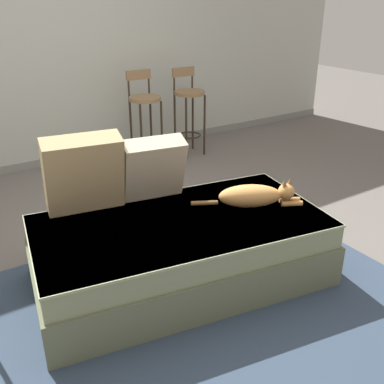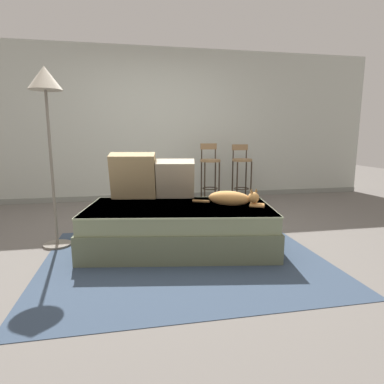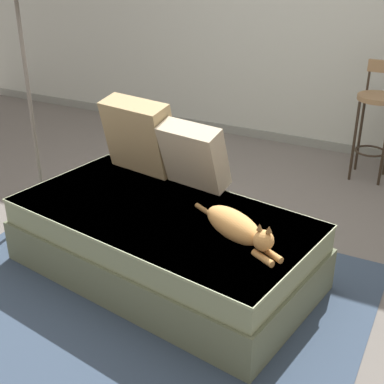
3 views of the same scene
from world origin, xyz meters
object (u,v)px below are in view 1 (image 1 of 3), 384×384
object	(u,v)px
couch	(181,250)
throw_pillow_middle	(153,168)
bar_stool_near_window	(145,109)
cat	(255,196)
bar_stool_by_doorway	(189,103)
throw_pillow_corner	(83,173)

from	to	relation	value
couch	throw_pillow_middle	distance (m)	0.58
bar_stool_near_window	cat	bearing A→B (deg)	-98.48
throw_pillow_middle	bar_stool_near_window	size ratio (longest dim) A/B	0.46
couch	bar_stool_near_window	distance (m)	2.31
bar_stool_near_window	bar_stool_by_doorway	size ratio (longest dim) A/B	1.02
cat	bar_stool_by_doorway	world-z (taller)	bar_stool_by_doorway
throw_pillow_middle	bar_stool_near_window	xyz separation A→B (m)	(0.83, 1.73, -0.06)
throw_pillow_middle	cat	xyz separation A→B (m)	(0.50, -0.48, -0.15)
couch	bar_stool_by_doorway	size ratio (longest dim) A/B	2.03
bar_stool_near_window	bar_stool_by_doorway	distance (m)	0.56
throw_pillow_middle	bar_stool_by_doorway	distance (m)	2.22
couch	throw_pillow_corner	bearing A→B (deg)	133.63
cat	throw_pillow_corner	bearing A→B (deg)	150.10
couch	throw_pillow_middle	xyz separation A→B (m)	(0.02, 0.39, 0.44)
cat	bar_stool_near_window	world-z (taller)	bar_stool_near_window
couch	throw_pillow_corner	size ratio (longest dim) A/B	3.76
couch	bar_stool_by_doorway	distance (m)	2.57
couch	cat	bearing A→B (deg)	-9.99
couch	bar_stool_near_window	bearing A→B (deg)	68.10
throw_pillow_corner	bar_stool_by_doorway	bearing A→B (deg)	41.85
cat	bar_stool_near_window	size ratio (longest dim) A/B	0.67
couch	bar_stool_near_window	size ratio (longest dim) A/B	1.99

